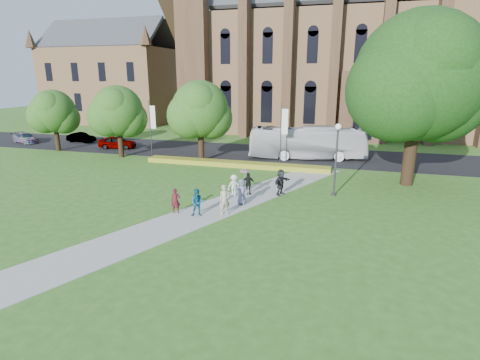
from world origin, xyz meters
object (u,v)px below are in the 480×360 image
(streetlamp, at_px, (337,151))
(pedestrian_0, at_px, (176,201))
(car_1, at_px, (81,137))
(large_tree, at_px, (419,77))
(car_2, at_px, (26,138))
(tour_coach, at_px, (307,143))
(car_0, at_px, (117,142))

(streetlamp, xyz_separation_m, pedestrian_0, (-9.48, -6.55, -2.46))
(streetlamp, bearing_deg, car_1, 156.78)
(streetlamp, relative_size, large_tree, 0.40)
(streetlamp, height_order, pedestrian_0, streetlamp)
(large_tree, height_order, car_2, large_tree)
(tour_coach, relative_size, pedestrian_0, 7.59)
(tour_coach, distance_m, pedestrian_0, 19.61)
(streetlamp, bearing_deg, car_2, 163.39)
(tour_coach, height_order, car_1, tour_coach)
(tour_coach, xyz_separation_m, pedestrian_0, (-6.18, -18.59, -0.86))
(streetlamp, relative_size, car_0, 1.20)
(streetlamp, xyz_separation_m, large_tree, (5.50, 4.50, 5.07))
(streetlamp, distance_m, large_tree, 8.73)
(tour_coach, bearing_deg, large_tree, -141.48)
(streetlamp, distance_m, tour_coach, 12.58)
(car_1, bearing_deg, streetlamp, -110.59)
(tour_coach, relative_size, car_1, 3.18)
(car_1, bearing_deg, car_2, 111.33)
(car_2, distance_m, pedestrian_0, 35.08)
(pedestrian_0, bearing_deg, streetlamp, 7.14)
(car_1, bearing_deg, large_tree, -101.38)
(streetlamp, distance_m, car_1, 35.68)
(streetlamp, distance_m, car_2, 41.21)
(large_tree, bearing_deg, car_1, 165.99)
(tour_coach, bearing_deg, car_2, 79.56)
(large_tree, xyz_separation_m, car_2, (-44.91, 7.26, -7.72))
(streetlamp, height_order, car_2, streetlamp)
(large_tree, distance_m, tour_coach, 13.37)
(tour_coach, xyz_separation_m, car_1, (-29.40, 1.99, -1.05))
(car_0, height_order, pedestrian_0, pedestrian_0)
(streetlamp, bearing_deg, tour_coach, 105.32)
(tour_coach, distance_m, car_2, 36.12)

